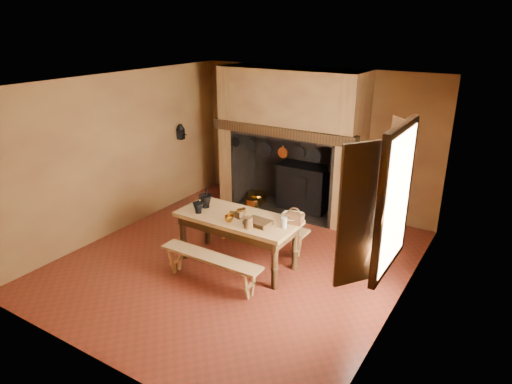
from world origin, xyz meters
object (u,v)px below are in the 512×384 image
iron_range (304,187)px  mixing_bowl (293,218)px  coffee_grinder (239,214)px  bench_front (211,263)px  wicker_basket (294,218)px  work_table (237,224)px

iron_range → mixing_bowl: size_ratio=4.55×
coffee_grinder → mixing_bowl: 0.80m
iron_range → bench_front: size_ratio=0.98×
coffee_grinder → bench_front: bearing=-84.1°
iron_range → wicker_basket: iron_range is taller
bench_front → wicker_basket: bearing=48.0°
wicker_basket → mixing_bowl: bearing=125.9°
bench_front → coffee_grinder: coffee_grinder is taller
work_table → mixing_bowl: size_ratio=5.38×
bench_front → wicker_basket: wicker_basket is taller
mixing_bowl → coffee_grinder: bearing=-155.2°
work_table → mixing_bowl: mixing_bowl is taller
iron_range → mixing_bowl: (0.89, -2.24, 0.38)m
iron_range → coffee_grinder: (0.16, -2.57, 0.40)m
work_table → bench_front: (-0.00, -0.70, -0.35)m
wicker_basket → work_table: bearing=-171.8°
coffee_grinder → wicker_basket: size_ratio=0.62×
coffee_grinder → mixing_bowl: (0.73, 0.34, -0.02)m
bench_front → wicker_basket: (0.85, 0.94, 0.56)m
work_table → wicker_basket: (0.85, 0.24, 0.21)m
work_table → mixing_bowl: 0.86m
iron_range → work_table: 2.55m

